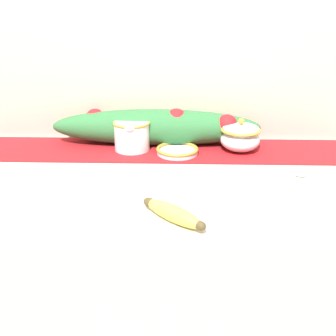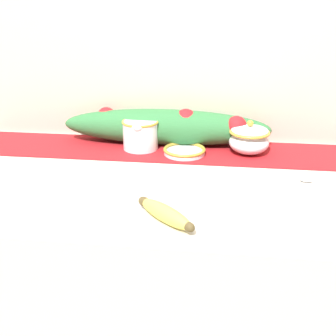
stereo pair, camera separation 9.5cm
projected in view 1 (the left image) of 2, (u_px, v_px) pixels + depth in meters
name	position (u px, v px, depth m)	size (l,w,h in m)	color
countertop	(153.00, 308.00, 1.31)	(1.39, 0.69, 0.88)	beige
back_wall	(157.00, 43.00, 1.36)	(2.19, 0.04, 2.40)	beige
table_runner	(155.00, 150.00, 1.34)	(1.28, 0.23, 0.00)	#A8191E
cream_pitcher	(132.00, 134.00, 1.33)	(0.12, 0.13, 0.10)	white
sugar_bowl	(240.00, 137.00, 1.32)	(0.12, 0.12, 0.11)	white
small_dish	(177.00, 150.00, 1.30)	(0.13, 0.13, 0.02)	white
banana	(173.00, 213.00, 0.92)	(0.15, 0.14, 0.04)	#DBCC4C
spoon	(293.00, 174.00, 1.15)	(0.19, 0.05, 0.01)	silver
poinsettia_garland	(157.00, 127.00, 1.37)	(0.68, 0.13, 0.12)	#2D6B38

